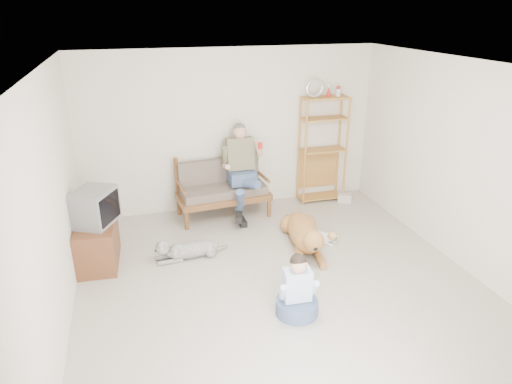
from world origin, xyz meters
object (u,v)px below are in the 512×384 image
object	(u,v)px
tv_stand	(97,244)
golden_retriever	(305,234)
etagere	(322,149)
loveseat	(222,187)

from	to	relation	value
tv_stand	golden_retriever	size ratio (longest dim) A/B	0.55
etagere	golden_retriever	xyz separation A→B (m)	(-0.94, -1.61, -0.75)
loveseat	tv_stand	bearing A→B (deg)	-155.18
tv_stand	golden_retriever	world-z (taller)	tv_stand
golden_retriever	tv_stand	bearing A→B (deg)	-177.94
etagere	tv_stand	distance (m)	4.08
etagere	tv_stand	world-z (taller)	etagere
loveseat	tv_stand	size ratio (longest dim) A/B	1.67
loveseat	tv_stand	world-z (taller)	loveseat
loveseat	golden_retriever	bearing A→B (deg)	-62.96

